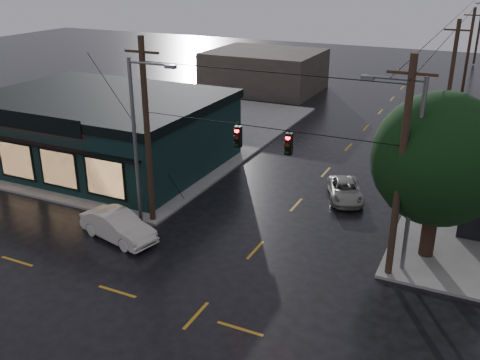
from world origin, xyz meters
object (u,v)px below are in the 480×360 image
at_px(utility_pole_nw, 153,221).
at_px(suv_silver, 345,190).
at_px(corner_tree, 439,159).
at_px(sedan_cream, 118,226).
at_px(utility_pole_ne, 388,275).

height_order(utility_pole_nw, suv_silver, utility_pole_nw).
height_order(corner_tree, sedan_cream, corner_tree).
relative_size(utility_pole_ne, suv_silver, 2.47).
bearing_deg(sedan_cream, corner_tree, -57.81).
relative_size(utility_pole_nw, sedan_cream, 2.23).
bearing_deg(sedan_cream, utility_pole_ne, -65.94).
height_order(utility_pole_nw, sedan_cream, utility_pole_nw).
distance_m(utility_pole_nw, suv_silver, 11.72).
height_order(corner_tree, utility_pole_nw, corner_tree).
xyz_separation_m(utility_pole_nw, utility_pole_ne, (13.00, 0.00, 0.00)).
distance_m(sedan_cream, suv_silver, 13.75).
xyz_separation_m(utility_pole_ne, suv_silver, (-4.11, 7.61, 0.57)).
bearing_deg(utility_pole_nw, corner_tree, 9.85).
relative_size(utility_pole_nw, suv_silver, 2.47).
bearing_deg(utility_pole_nw, utility_pole_ne, 0.00).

